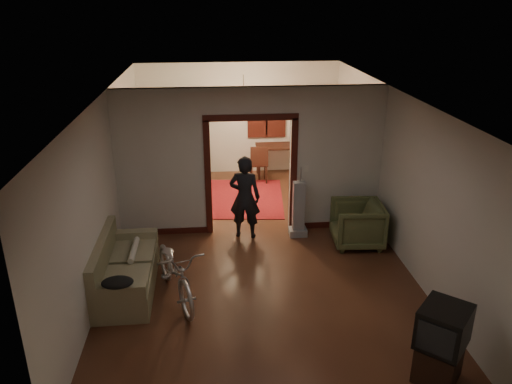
{
  "coord_description": "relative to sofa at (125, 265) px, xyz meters",
  "views": [
    {
      "loc": [
        -0.75,
        -8.12,
        4.31
      ],
      "look_at": [
        0.0,
        -0.3,
        1.2
      ],
      "focal_mm": 35.0,
      "sensor_mm": 36.0,
      "label": 1
    }
  ],
  "objects": [
    {
      "name": "partition_wall",
      "position": [
        2.12,
        1.98,
        0.97
      ],
      "size": [
        5.0,
        0.14,
        2.8
      ],
      "primitive_type": "cube",
      "color": "beige",
      "rests_on": "floor"
    },
    {
      "name": "ceiling",
      "position": [
        2.12,
        1.23,
        2.37
      ],
      "size": [
        5.0,
        8.5,
        0.01
      ],
      "primitive_type": "cube",
      "color": "white",
      "rests_on": "floor"
    },
    {
      "name": "crt_tv",
      "position": [
        3.99,
        -2.35,
        0.31
      ],
      "size": [
        0.77,
        0.77,
        0.5
      ],
      "primitive_type": "cube",
      "rotation": [
        0.0,
        0.0,
        0.84
      ],
      "color": "black",
      "rests_on": "tv_stand"
    },
    {
      "name": "tv_stand",
      "position": [
        3.99,
        -2.35,
        -0.2
      ],
      "size": [
        0.68,
        0.68,
        0.46
      ],
      "primitive_type": "cube",
      "rotation": [
        0.0,
        0.0,
        0.84
      ],
      "color": "black",
      "rests_on": "floor"
    },
    {
      "name": "vacuum",
      "position": [
        2.99,
        1.63,
        0.12
      ],
      "size": [
        0.37,
        0.31,
        1.1
      ],
      "primitive_type": "cube",
      "rotation": [
        0.0,
        0.0,
        -0.12
      ],
      "color": "gray",
      "rests_on": "floor"
    },
    {
      "name": "globe",
      "position": [
        0.79,
        4.92,
        1.51
      ],
      "size": [
        0.26,
        0.26,
        0.26
      ],
      "primitive_type": "sphere",
      "color": "#1E5972",
      "rests_on": "locker"
    },
    {
      "name": "person",
      "position": [
        1.98,
        1.69,
        0.37
      ],
      "size": [
        0.66,
        0.51,
        1.6
      ],
      "primitive_type": "imported",
      "rotation": [
        0.0,
        0.0,
        2.91
      ],
      "color": "black",
      "rests_on": "floor"
    },
    {
      "name": "sofa",
      "position": [
        0.0,
        0.0,
        0.0
      ],
      "size": [
        0.86,
        1.88,
        0.86
      ],
      "primitive_type": "cube",
      "rotation": [
        0.0,
        0.0,
        0.01
      ],
      "color": "#706D4A",
      "rests_on": "floor"
    },
    {
      "name": "rolled_paper",
      "position": [
        0.1,
        0.3,
        0.1
      ],
      "size": [
        0.1,
        0.76,
        0.1
      ],
      "primitive_type": "cylinder",
      "rotation": [
        1.57,
        0.0,
        0.0
      ],
      "color": "beige",
      "rests_on": "sofa"
    },
    {
      "name": "desk_chair",
      "position": [
        2.53,
        4.63,
        0.05
      ],
      "size": [
        0.51,
        0.51,
        0.95
      ],
      "primitive_type": "cube",
      "rotation": [
        0.0,
        0.0,
        -0.24
      ],
      "color": "black",
      "rests_on": "floor"
    },
    {
      "name": "desk",
      "position": [
        3.06,
        5.01,
        -0.03
      ],
      "size": [
        1.16,
        0.75,
        0.8
      ],
      "primitive_type": "cube",
      "rotation": [
        0.0,
        0.0,
        0.14
      ],
      "color": "black",
      "rests_on": "floor"
    },
    {
      "name": "wall_left",
      "position": [
        -0.38,
        1.23,
        0.97
      ],
      "size": [
        0.02,
        8.5,
        2.8
      ],
      "primitive_type": "cube",
      "color": "beige",
      "rests_on": "floor"
    },
    {
      "name": "jacket",
      "position": [
        0.05,
        -0.91,
        0.25
      ],
      "size": [
        0.43,
        0.32,
        0.13
      ],
      "primitive_type": "ellipsoid",
      "color": "black",
      "rests_on": "sofa"
    },
    {
      "name": "locker",
      "position": [
        0.79,
        4.92,
        0.54
      ],
      "size": [
        0.98,
        0.56,
        1.94
      ],
      "primitive_type": "cube",
      "rotation": [
        0.0,
        0.0,
        0.03
      ],
      "color": "#2B3520",
      "rests_on": "floor"
    },
    {
      "name": "far_window",
      "position": [
        2.82,
        5.44,
        1.12
      ],
      "size": [
        0.98,
        0.06,
        1.28
      ],
      "primitive_type": "cube",
      "color": "black",
      "rests_on": "wall_back"
    },
    {
      "name": "floor",
      "position": [
        2.12,
        1.23,
        -0.43
      ],
      "size": [
        5.0,
        8.5,
        0.01
      ],
      "primitive_type": "cube",
      "color": "#3A1D12",
      "rests_on": "ground"
    },
    {
      "name": "wall_back",
      "position": [
        2.12,
        5.48,
        0.97
      ],
      "size": [
        5.0,
        0.02,
        2.8
      ],
      "primitive_type": "cube",
      "color": "beige",
      "rests_on": "floor"
    },
    {
      "name": "wall_right",
      "position": [
        4.62,
        1.23,
        0.97
      ],
      "size": [
        0.02,
        8.5,
        2.8
      ],
      "primitive_type": "cube",
      "color": "beige",
      "rests_on": "floor"
    },
    {
      "name": "bicycle",
      "position": [
        0.79,
        -0.3,
        0.03
      ],
      "size": [
        1.16,
        1.87,
        0.93
      ],
      "primitive_type": "imported",
      "rotation": [
        0.0,
        0.0,
        0.33
      ],
      "color": "silver",
      "rests_on": "floor"
    },
    {
      "name": "door_casing",
      "position": [
        2.12,
        1.98,
        0.67
      ],
      "size": [
        1.74,
        0.2,
        2.32
      ],
      "primitive_type": "cube",
      "color": "#3A120D",
      "rests_on": "floor"
    },
    {
      "name": "armchair",
      "position": [
        4.0,
        1.16,
        -0.02
      ],
      "size": [
        0.96,
        0.93,
        0.82
      ],
      "primitive_type": "imported",
      "rotation": [
        0.0,
        0.0,
        -1.64
      ],
      "color": "#4D5530",
      "rests_on": "floor"
    },
    {
      "name": "chandelier",
      "position": [
        2.12,
        3.73,
        1.92
      ],
      "size": [
        0.24,
        0.24,
        0.24
      ],
      "primitive_type": "sphere",
      "color": "#FFE0A5",
      "rests_on": "ceiling"
    },
    {
      "name": "light_switch",
      "position": [
        3.17,
        1.9,
        0.82
      ],
      "size": [
        0.08,
        0.01,
        0.12
      ],
      "primitive_type": "cube",
      "color": "silver",
      "rests_on": "partition_wall"
    },
    {
      "name": "oriental_rug",
      "position": [
        2.08,
        3.59,
        -0.42
      ],
      "size": [
        1.99,
        2.49,
        0.02
      ],
      "primitive_type": "cube",
      "rotation": [
        0.0,
        0.0,
        -0.1
      ],
      "color": "maroon",
      "rests_on": "floor"
    }
  ]
}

